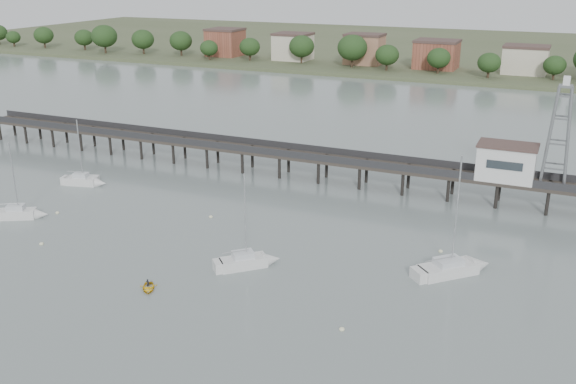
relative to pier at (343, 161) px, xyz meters
name	(u,v)px	position (x,y,z in m)	size (l,w,h in m)	color
pier	(343,161)	(0.00, 0.00, 0.00)	(150.00, 5.00, 5.50)	#2D2823
pier_building	(506,162)	(25.00, 0.00, 2.87)	(8.40, 5.40, 5.30)	silver
lattice_tower	(559,137)	(31.50, 0.00, 7.31)	(3.20, 3.20, 15.50)	slate
sailboat_a	(24,214)	(-35.89, -32.73, -3.14)	(6.98, 5.06, 11.48)	silver
sailboat_b	(87,181)	(-37.46, -17.73, -3.14)	(7.03, 3.57, 11.31)	silver
sailboat_c	(459,268)	(23.10, -25.27, -3.16)	(8.40, 8.35, 15.06)	silver
sailboat_f	(252,261)	(0.42, -33.47, -3.15)	(6.77, 6.58, 12.17)	silver
white_tender	(86,178)	(-39.09, -16.04, -3.33)	(4.16, 2.51, 1.51)	silver
yellow_dinghy	(148,289)	(-7.40, -43.23, -3.79)	(1.96, 0.57, 2.74)	gold
dinghy_occupant	(148,289)	(-7.40, -43.23, -3.79)	(0.37, 1.02, 0.24)	black
mooring_buoys	(274,261)	(2.32, -31.28, -3.71)	(84.53, 22.65, 0.39)	#ECEBB7
far_shore	(490,51)	(0.36, 179.58, -2.85)	(500.00, 170.00, 10.40)	#475133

